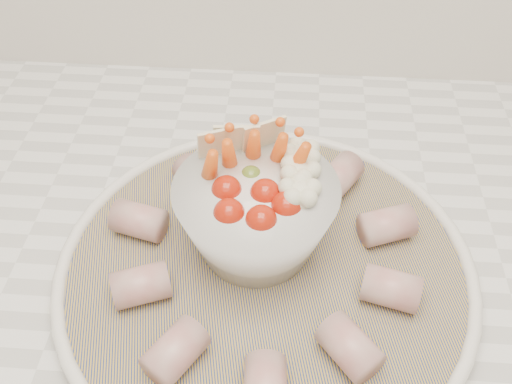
{
  "coord_description": "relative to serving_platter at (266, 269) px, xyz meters",
  "views": [
    {
      "loc": [
        -0.09,
        1.11,
        1.34
      ],
      "look_at": [
        -0.12,
        1.44,
        1.0
      ],
      "focal_mm": 40.0,
      "sensor_mm": 36.0,
      "label": 1
    }
  ],
  "objects": [
    {
      "name": "veggie_bowl",
      "position": [
        -0.01,
        0.03,
        0.05
      ],
      "size": [
        0.14,
        0.14,
        0.11
      ],
      "color": "silver",
      "rests_on": "serving_platter"
    },
    {
      "name": "cured_meat_rolls",
      "position": [
        -0.0,
        0.0,
        0.02
      ],
      "size": [
        0.28,
        0.28,
        0.03
      ],
      "color": "#A54D4B",
      "rests_on": "serving_platter"
    },
    {
      "name": "serving_platter",
      "position": [
        0.0,
        0.0,
        0.0
      ],
      "size": [
        0.45,
        0.45,
        0.02
      ],
      "color": "navy",
      "rests_on": "kitchen_counter"
    }
  ]
}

